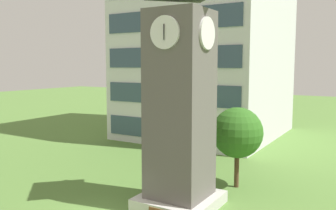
{
  "coord_description": "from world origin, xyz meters",
  "views": [
    {
      "loc": [
        11.46,
        -11.83,
        7.31
      ],
      "look_at": [
        1.32,
        4.95,
        5.14
      ],
      "focal_mm": 38.45,
      "sensor_mm": 36.0,
      "label": 1
    }
  ],
  "objects": [
    {
      "name": "office_building",
      "position": [
        -4.69,
        22.98,
        12.8
      ],
      "size": [
        14.34,
        15.95,
        25.6
      ],
      "color": "silver",
      "rests_on": "ground"
    },
    {
      "name": "tree_streetside",
      "position": [
        4.1,
        8.32,
        3.32
      ],
      "size": [
        3.03,
        3.03,
        4.85
      ],
      "color": "#513823",
      "rests_on": "ground"
    },
    {
      "name": "clock_tower",
      "position": [
        2.64,
        3.95,
        5.4
      ],
      "size": [
        3.8,
        3.8,
        11.96
      ],
      "color": "#605B56",
      "rests_on": "ground"
    }
  ]
}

